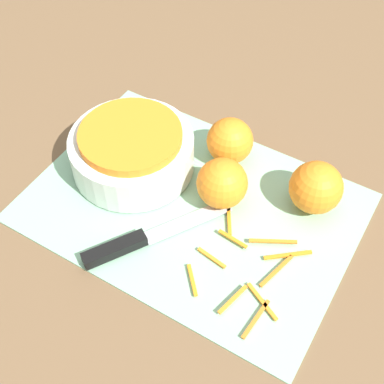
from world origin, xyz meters
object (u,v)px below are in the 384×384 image
object	(u,v)px
orange_left	(222,183)
bowl_speckled	(132,150)
orange_back	(231,141)
knife	(132,242)
orange_right	(316,188)

from	to	relation	value
orange_left	bowl_speckled	bearing A→B (deg)	-176.06
orange_left	orange_back	xyz separation A→B (m)	(-0.03, 0.08, -0.00)
orange_back	orange_left	bearing A→B (deg)	-70.04
knife	orange_right	distance (m)	0.27
bowl_speckled	knife	xyz separation A→B (m)	(0.08, -0.12, -0.03)
bowl_speckled	orange_left	world-z (taller)	orange_left
orange_right	orange_left	bearing A→B (deg)	-152.90
orange_left	orange_back	world-z (taller)	orange_left
knife	orange_back	bearing A→B (deg)	22.24
bowl_speckled	orange_right	world-z (taller)	orange_right
bowl_speckled	orange_back	size ratio (longest dim) A/B	2.61
bowl_speckled	orange_back	bearing A→B (deg)	37.53
bowl_speckled	knife	distance (m)	0.15
bowl_speckled	orange_back	distance (m)	0.15
orange_left	knife	bearing A→B (deg)	-116.15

